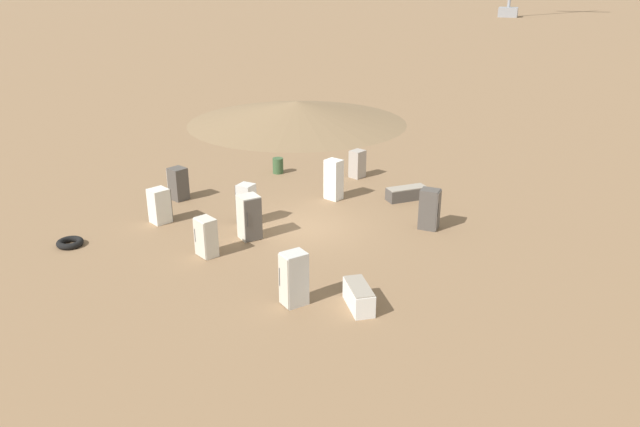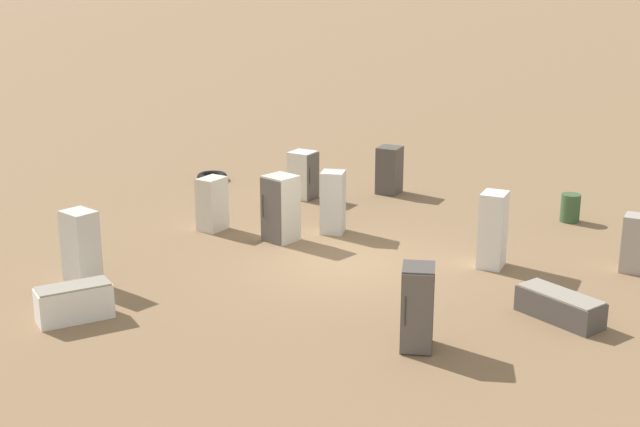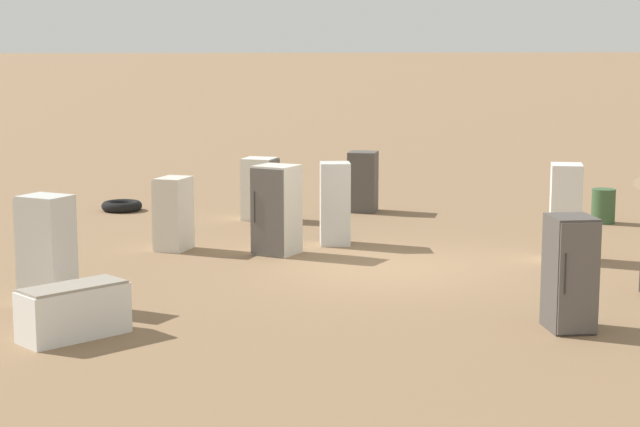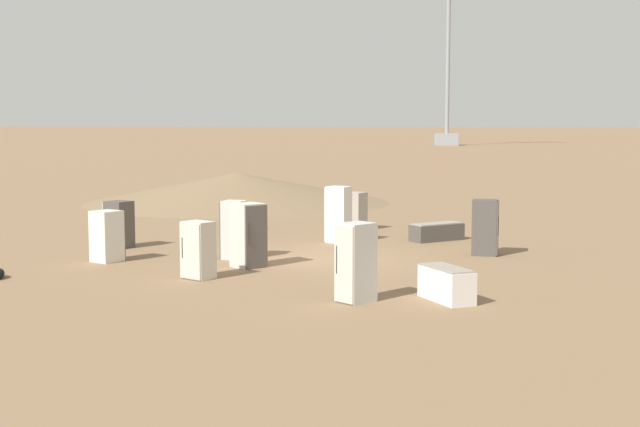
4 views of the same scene
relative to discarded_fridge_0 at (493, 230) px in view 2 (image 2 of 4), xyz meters
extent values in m
plane|color=#846647|center=(-0.01, -3.73, -0.94)|extent=(1000.00, 1000.00, 0.00)
cube|color=white|center=(0.02, -0.01, 0.00)|extent=(0.88, 0.80, 1.89)
cube|color=beige|center=(-0.34, 0.13, 0.00)|extent=(0.24, 0.53, 1.81)
cylinder|color=#2D2D2D|center=(-0.29, 0.33, 0.09)|extent=(0.02, 0.02, 0.66)
cube|color=beige|center=(-1.77, -5.37, -0.05)|extent=(1.06, 1.06, 1.79)
cube|color=#56514C|center=(-1.47, -5.62, -0.05)|extent=(0.50, 0.59, 1.71)
cylinder|color=#2D2D2D|center=(-1.62, -5.84, 0.04)|extent=(0.02, 0.02, 0.63)
cube|color=silver|center=(-6.04, -5.10, -0.20)|extent=(0.97, 0.97, 1.48)
cube|color=#56514C|center=(-5.87, -4.76, -0.20)|extent=(0.63, 0.35, 1.42)
cylinder|color=#2D2D2D|center=(-5.63, -4.85, -0.13)|extent=(0.02, 0.02, 0.52)
cube|color=silver|center=(-2.52, -4.02, -0.08)|extent=(0.71, 0.70, 1.73)
cube|color=#56514C|center=(-2.85, -3.97, -0.08)|extent=(0.13, 0.59, 1.66)
cylinder|color=#2D2D2D|center=(-2.84, -3.75, 0.01)|extent=(0.02, 0.02, 0.61)
cube|color=#4C4742|center=(4.79, -2.08, -0.10)|extent=(0.78, 0.68, 1.69)
cube|color=#56514C|center=(5.17, -2.11, -0.10)|extent=(0.09, 0.60, 1.63)
cylinder|color=#2D2D2D|center=(5.19, -2.33, -0.01)|extent=(0.02, 0.02, 0.59)
cube|color=beige|center=(-2.59, -7.36, -0.20)|extent=(0.93, 0.86, 1.49)
cube|color=beige|center=(-2.74, -7.62, -0.20)|extent=(0.65, 0.39, 1.43)
cylinder|color=#2D2D2D|center=(-2.98, -7.52, -0.12)|extent=(0.02, 0.02, 0.52)
cube|color=#A89E93|center=(0.19, 3.44, -0.24)|extent=(0.82, 0.86, 1.41)
cube|color=gray|center=(-0.11, 3.57, -0.24)|extent=(0.30, 0.61, 1.36)
cube|color=silver|center=(1.80, -9.66, -0.05)|extent=(0.94, 0.96, 1.80)
cube|color=beige|center=(1.56, -9.96, -0.05)|extent=(0.48, 0.40, 1.72)
cylinder|color=#2D2D2D|center=(1.37, -9.85, 0.04)|extent=(0.02, 0.02, 0.63)
cube|color=white|center=(3.80, -9.21, -0.58)|extent=(1.36, 1.65, 0.74)
cube|color=gray|center=(3.80, -9.21, -0.19)|extent=(1.31, 1.58, 0.04)
cube|color=#4C4742|center=(-6.76, -2.39, -0.19)|extent=(0.93, 0.91, 1.51)
cube|color=beige|center=(-7.11, -2.24, -0.19)|extent=(0.29, 0.62, 1.45)
cylinder|color=#2D2D2D|center=(-7.04, -2.00, -0.11)|extent=(0.02, 0.02, 0.53)
cube|color=#4C4742|center=(3.25, 1.01, -0.66)|extent=(1.88, 1.75, 0.56)
cube|color=gray|center=(3.25, 1.01, -0.36)|extent=(1.81, 1.68, 0.04)
torus|color=black|center=(-8.06, -8.33, -0.82)|extent=(1.02, 1.02, 0.25)
cylinder|color=#385633|center=(-3.92, 2.74, -0.54)|extent=(0.55, 0.55, 0.81)
camera|label=1|loc=(8.28, -26.01, 9.18)|focal=35.00mm
camera|label=2|loc=(20.90, -3.10, 6.59)|focal=50.00mm
camera|label=3|loc=(19.07, -8.69, 3.22)|focal=60.00mm
camera|label=4|loc=(4.19, -29.32, 3.15)|focal=50.00mm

